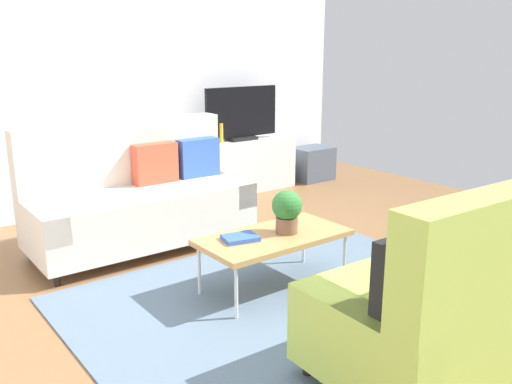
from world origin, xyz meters
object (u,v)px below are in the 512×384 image
Objects in this scene: tv_console at (241,165)px; bottle_0 at (214,136)px; coffee_table at (274,238)px; table_book_0 at (240,238)px; tv at (242,114)px; storage_trunk at (312,164)px; vase_0 at (198,138)px; potted_plant at (287,210)px; couch_beige at (139,198)px; bottle_1 at (221,133)px; couch_green at (475,288)px.

tv_console is 0.58m from bottle_0.
table_book_0 reaches higher than coffee_table.
storage_trunk is at bearing -4.16° from tv.
coffee_table is 5.86× the size of bottle_0.
tv is at bearing 54.09° from table_book_0.
table_book_0 is (-1.73, -2.41, 0.12)m from tv_console.
bottle_0 is at bearing -174.37° from tv_console.
coffee_table is 7.99× the size of vase_0.
potted_plant is at bearing -135.98° from storage_trunk.
vase_0 reaches higher than storage_trunk.
couch_beige is 1.86m from bottle_1.
tv_console is 1.11m from storage_trunk.
coffee_table is at bearing -12.18° from table_book_0.
couch_green is at bearing 103.39° from couch_beige.
potted_plant is at bearing -113.32° from bottle_1.
couch_beige is 2.13m from tv_console.
potted_plant is at bearing -11.45° from table_book_0.
bottle_0 is 0.10m from bottle_1.
vase_0 is (-1.68, 0.15, 0.49)m from storage_trunk.
couch_green is 8.27× the size of bottle_1.
bottle_1 is (0.27, -0.09, 0.05)m from vase_0.
tv_console is (1.19, 3.89, -0.13)m from couch_green.
potted_plant reaches higher than storage_trunk.
tv is at bearing 175.84° from storage_trunk.
tv is 0.37m from bottle_1.
table_book_0 is (-1.73, -2.39, -0.52)m from tv.
bottle_0 reaches higher than storage_trunk.
bottle_1 is at bearing -146.61° from couch_beige.
bottle_0 is (1.44, 1.00, 0.29)m from couch_beige.
potted_plant is (-1.37, -2.46, -0.36)m from tv.
bottle_1 reaches higher than vase_0.
tv_console is at bearing 74.92° from couch_green.
tv reaches higher than bottle_1.
potted_plant is (0.49, -1.44, 0.15)m from couch_beige.
vase_0 is 0.20m from bottle_0.
couch_beige is 2.17m from tv.
couch_beige is 1.73× the size of coffee_table.
couch_beige is 1.47m from coffee_table.
coffee_table is (0.38, -1.42, -0.05)m from couch_beige.
couch_beige is at bearing -151.06° from tv.
tv_console is 2.69× the size of storage_trunk.
bottle_1 is (1.16, 2.42, 0.36)m from coffee_table.
bottle_1 is (0.09, 0.00, 0.02)m from bottle_0.
couch_green is at bearing -78.85° from coffee_table.
bottle_0 is (0.17, -0.09, 0.03)m from vase_0.
tv_console reaches higher than storage_trunk.
table_book_0 is at bearing -140.79° from storage_trunk.
tv_console is 1.40× the size of tv.
tv_console is 10.17× the size of vase_0.
bottle_0 reaches higher than tv_console.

